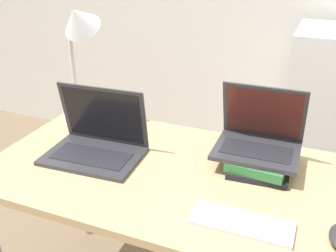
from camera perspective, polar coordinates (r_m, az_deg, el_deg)
The scene contains 7 objects.
desk at distance 1.48m, azimuth 2.43°, elevation -9.53°, with size 1.48×0.74×0.74m.
laptop_left at distance 1.56m, azimuth -10.33°, elevation -2.33°, with size 0.38×0.27×0.26m.
book_stack at distance 1.50m, azimuth 13.30°, elevation -4.92°, with size 0.23×0.27×0.06m.
laptop_on_books at distance 1.49m, azimuth 13.05°, elevation -1.67°, with size 0.31×0.25×0.24m.
wireless_keyboard at distance 1.22m, azimuth 10.59°, elevation -13.63°, with size 0.31×0.11×0.01m.
desk_lamp at distance 1.73m, azimuth -12.96°, elevation 13.05°, with size 0.23×0.20×0.56m.
mini_fridge at distance 2.47m, azimuth 23.11°, elevation 0.32°, with size 0.56×0.52×1.07m.
Camera 1 is at (0.40, -0.77, 1.51)m, focal length 42.00 mm.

